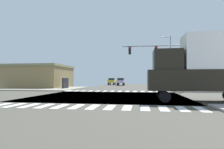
% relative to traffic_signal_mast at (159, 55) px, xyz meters
% --- Properties ---
extents(ground, '(90.00, 90.00, 0.05)m').
position_rel_traffic_signal_mast_xyz_m(ground, '(-5.38, -7.11, -4.75)').
color(ground, '#46443B').
extents(sidewalk_corner_ne, '(12.00, 12.00, 0.14)m').
position_rel_traffic_signal_mast_xyz_m(sidewalk_corner_ne, '(7.62, 4.89, -4.66)').
color(sidewalk_corner_ne, gray).
rests_on(sidewalk_corner_ne, ground).
extents(sidewalk_corner_nw, '(12.00, 12.00, 0.14)m').
position_rel_traffic_signal_mast_xyz_m(sidewalk_corner_nw, '(-18.38, 4.89, -4.66)').
color(sidewalk_corner_nw, gray).
rests_on(sidewalk_corner_nw, ground).
extents(crosswalk_near, '(13.50, 2.00, 0.01)m').
position_rel_traffic_signal_mast_xyz_m(crosswalk_near, '(-5.63, -14.41, -4.72)').
color(crosswalk_near, silver).
rests_on(crosswalk_near, ground).
extents(crosswalk_far, '(13.50, 2.00, 0.01)m').
position_rel_traffic_signal_mast_xyz_m(crosswalk_far, '(-5.63, 0.19, -4.72)').
color(crosswalk_far, silver).
rests_on(crosswalk_far, ground).
extents(traffic_signal_mast, '(7.96, 0.55, 6.33)m').
position_rel_traffic_signal_mast_xyz_m(traffic_signal_mast, '(0.00, 0.00, 0.00)').
color(traffic_signal_mast, gray).
rests_on(traffic_signal_mast, ground).
extents(street_lamp, '(1.78, 0.32, 8.92)m').
position_rel_traffic_signal_mast_xyz_m(street_lamp, '(2.45, 8.60, 0.54)').
color(street_lamp, gray).
rests_on(street_lamp, ground).
extents(bank_building, '(15.07, 9.37, 4.18)m').
position_rel_traffic_signal_mast_xyz_m(bank_building, '(-22.68, 8.21, -2.63)').
color(bank_building, olive).
rests_on(bank_building, ground).
extents(box_truck_farside_1, '(7.20, 2.40, 4.85)m').
position_rel_traffic_signal_mast_xyz_m(box_truck_farside_1, '(1.97, -10.61, -2.16)').
color(box_truck_farside_1, black).
rests_on(box_truck_farside_1, ground).
extents(sedan_leading_2, '(1.80, 4.30, 1.88)m').
position_rel_traffic_signal_mast_xyz_m(sedan_leading_2, '(-7.38, 23.49, -3.61)').
color(sedan_leading_2, black).
rests_on(sedan_leading_2, ground).
extents(sedan_trailing_3, '(1.80, 4.30, 1.88)m').
position_rel_traffic_signal_mast_xyz_m(sedan_trailing_3, '(-10.38, 27.99, -3.61)').
color(sedan_trailing_3, black).
rests_on(sedan_trailing_3, ground).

